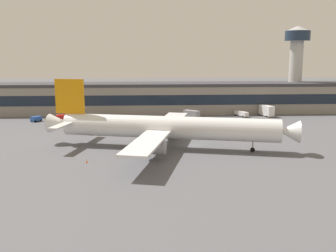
% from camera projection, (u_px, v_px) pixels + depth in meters
% --- Properties ---
extents(ground_plane, '(600.00, 600.00, 0.00)m').
position_uv_depth(ground_plane, '(193.00, 146.00, 100.58)').
color(ground_plane, '#56565B').
extents(terminal_building, '(150.64, 16.21, 12.12)m').
position_uv_depth(terminal_building, '(175.00, 98.00, 157.62)').
color(terminal_building, gray).
rests_on(terminal_building, ground_plane).
extents(airliner, '(63.03, 54.41, 17.18)m').
position_uv_depth(airliner, '(165.00, 127.00, 96.86)').
color(airliner, white).
rests_on(airliner, ground_plane).
extents(control_tower, '(10.23, 10.23, 35.06)m').
position_uv_depth(control_tower, '(296.00, 59.00, 161.02)').
color(control_tower, '#B7B7B2').
rests_on(control_tower, ground_plane).
extents(pushback_tractor, '(5.09, 3.18, 1.75)m').
position_uv_depth(pushback_tractor, '(63.00, 117.00, 140.98)').
color(pushback_tractor, red).
rests_on(pushback_tractor, ground_plane).
extents(follow_me_car, '(4.79, 3.52, 1.85)m').
position_uv_depth(follow_me_car, '(105.00, 116.00, 141.34)').
color(follow_me_car, black).
rests_on(follow_me_car, ground_plane).
extents(baggage_tug, '(3.71, 4.09, 1.85)m').
position_uv_depth(baggage_tug, '(36.00, 119.00, 136.76)').
color(baggage_tug, '#2651A5').
rests_on(baggage_tug, ground_plane).
extents(catering_truck, '(4.42, 7.63, 4.15)m').
position_uv_depth(catering_truck, '(266.00, 110.00, 148.56)').
color(catering_truck, white).
rests_on(catering_truck, ground_plane).
extents(belt_loader, '(4.36, 6.67, 1.95)m').
position_uv_depth(belt_loader, '(242.00, 114.00, 148.04)').
color(belt_loader, white).
rests_on(belt_loader, ground_plane).
extents(stair_truck, '(5.98, 5.89, 3.55)m').
position_uv_depth(stair_truck, '(192.00, 115.00, 139.45)').
color(stair_truck, gray).
rests_on(stair_truck, ground_plane).
extents(traffic_cone_0, '(0.47, 0.47, 0.59)m').
position_uv_depth(traffic_cone_0, '(87.00, 161.00, 84.45)').
color(traffic_cone_0, '#F2590C').
rests_on(traffic_cone_0, ground_plane).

